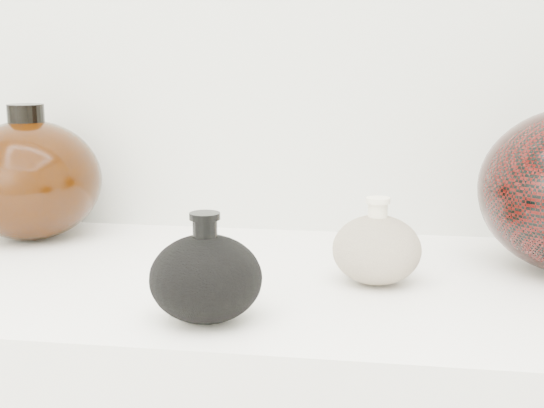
# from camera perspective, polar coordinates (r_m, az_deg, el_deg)

# --- Properties ---
(black_gourd_vase) EXTENTS (0.15, 0.15, 0.11)m
(black_gourd_vase) POSITION_cam_1_polar(r_m,az_deg,el_deg) (0.79, -5.00, -5.53)
(black_gourd_vase) COLOR black
(black_gourd_vase) RESTS_ON display_counter
(cream_gourd_vase) EXTENTS (0.14, 0.14, 0.11)m
(cream_gourd_vase) POSITION_cam_1_polar(r_m,az_deg,el_deg) (0.92, 7.89, -3.37)
(cream_gourd_vase) COLOR #BCAB90
(cream_gourd_vase) RESTS_ON display_counter
(left_round_pot) EXTENTS (0.25, 0.25, 0.20)m
(left_round_pot) POSITION_cam_1_polar(r_m,az_deg,el_deg) (1.17, -17.77, 1.78)
(left_round_pot) COLOR black
(left_round_pot) RESTS_ON display_counter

